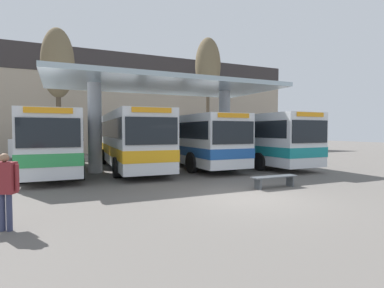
# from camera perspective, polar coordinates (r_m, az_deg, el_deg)

# --- Properties ---
(ground_plane) EXTENTS (100.00, 100.00, 0.00)m
(ground_plane) POSITION_cam_1_polar(r_m,az_deg,el_deg) (10.23, 10.71, -10.04)
(ground_plane) COLOR #605B56
(townhouse_backdrop) EXTENTS (40.00, 0.58, 10.10)m
(townhouse_backdrop) POSITION_cam_1_polar(r_m,az_deg,el_deg) (31.50, -13.70, 9.15)
(townhouse_backdrop) COLOR tan
(townhouse_backdrop) RESTS_ON ground_plane
(station_canopy) EXTENTS (12.88, 6.61, 4.96)m
(station_canopy) POSITION_cam_1_polar(r_m,az_deg,el_deg) (17.60, -5.06, 9.56)
(station_canopy) COLOR silver
(station_canopy) RESTS_ON ground_plane
(transit_bus_left_bay) EXTENTS (2.78, 10.31, 3.13)m
(transit_bus_left_bay) POSITION_cam_1_polar(r_m,az_deg,el_deg) (17.53, -24.90, 0.76)
(transit_bus_left_bay) COLOR silver
(transit_bus_left_bay) RESTS_ON ground_plane
(transit_bus_center_bay) EXTENTS (3.03, 10.85, 3.23)m
(transit_bus_center_bay) POSITION_cam_1_polar(r_m,az_deg,el_deg) (17.93, -11.75, 1.15)
(transit_bus_center_bay) COLOR silver
(transit_bus_center_bay) RESTS_ON ground_plane
(transit_bus_right_bay) EXTENTS (2.77, 11.11, 3.09)m
(transit_bus_right_bay) POSITION_cam_1_polar(r_m,az_deg,el_deg) (19.24, -0.90, 1.12)
(transit_bus_right_bay) COLOR silver
(transit_bus_right_bay) RESTS_ON ground_plane
(transit_bus_far_right_bay) EXTENTS (2.95, 12.48, 3.18)m
(transit_bus_far_right_bay) POSITION_cam_1_polar(r_m,az_deg,el_deg) (20.91, 9.14, 1.29)
(transit_bus_far_right_bay) COLOR silver
(transit_bus_far_right_bay) RESTS_ON ground_plane
(waiting_bench_near_pillar) EXTENTS (1.95, 0.44, 0.46)m
(waiting_bench_near_pillar) POSITION_cam_1_polar(r_m,az_deg,el_deg) (12.13, 15.44, -6.42)
(waiting_bench_near_pillar) COLOR #4C5156
(waiting_bench_near_pillar) RESTS_ON ground_plane
(pedestrian_waiting) EXTENTS (0.61, 0.42, 1.73)m
(pedestrian_waiting) POSITION_cam_1_polar(r_m,az_deg,el_deg) (7.82, -32.05, -6.43)
(pedestrian_waiting) COLOR #333856
(pedestrian_waiting) RESTS_ON ground_plane
(poplar_tree_behind_left) EXTENTS (2.30, 2.30, 9.69)m
(poplar_tree_behind_left) POSITION_cam_1_polar(r_m,az_deg,el_deg) (24.55, -24.21, 13.66)
(poplar_tree_behind_left) COLOR #473A2B
(poplar_tree_behind_left) RESTS_ON ground_plane
(poplar_tree_behind_right) EXTENTS (2.32, 2.32, 10.70)m
(poplar_tree_behind_right) POSITION_cam_1_polar(r_m,az_deg,el_deg) (28.24, 3.05, 14.42)
(poplar_tree_behind_right) COLOR #473A2B
(poplar_tree_behind_right) RESTS_ON ground_plane
(parked_car_street) EXTENTS (4.29, 2.12, 2.25)m
(parked_car_street) POSITION_cam_1_polar(r_m,az_deg,el_deg) (26.52, -26.85, -0.18)
(parked_car_street) COLOR silver
(parked_car_street) RESTS_ON ground_plane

